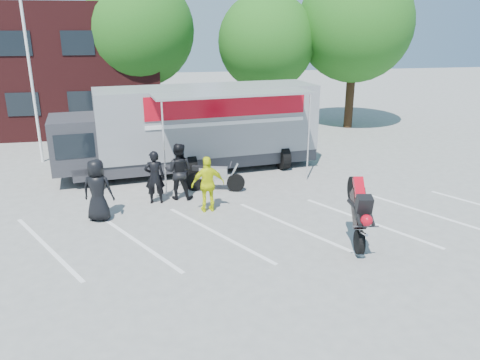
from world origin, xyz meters
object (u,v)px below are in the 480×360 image
object	(u,v)px
spectator_leather_b	(155,177)
tree_mid	(266,42)
stunt_bike_rider	(351,244)
transporter_truck	(197,170)
flagpole	(33,45)
spectator_hivis	(208,184)
tree_right	(355,25)
spectator_leather_c	(179,171)
spectator_leather_a	(98,190)
parked_motorcycle	(215,191)
tree_left	(139,30)

from	to	relation	value
spectator_leather_b	tree_mid	bearing A→B (deg)	-118.03
stunt_bike_rider	spectator_leather_b	distance (m)	6.94
transporter_truck	flagpole	bearing A→B (deg)	151.57
tree_mid	spectator_leather_b	distance (m)	13.50
stunt_bike_rider	spectator_hivis	bearing A→B (deg)	149.30
flagpole	transporter_truck	size ratio (longest dim) A/B	0.73
tree_mid	tree_right	bearing A→B (deg)	-5.71
tree_right	spectator_leather_c	distance (m)	15.65
spectator_leather_c	transporter_truck	bearing A→B (deg)	-92.12
stunt_bike_rider	transporter_truck	bearing A→B (deg)	124.53
stunt_bike_rider	spectator_hivis	xyz separation A→B (m)	(-3.69, 3.18, 0.94)
spectator_leather_b	flagpole	bearing A→B (deg)	-49.90
tree_mid	stunt_bike_rider	size ratio (longest dim) A/B	3.54
spectator_leather_b	spectator_hivis	xyz separation A→B (m)	(1.70, -1.09, 0.00)
spectator_hivis	spectator_leather_b	bearing A→B (deg)	-37.94
spectator_leather_b	spectator_leather_a	bearing A→B (deg)	36.37
stunt_bike_rider	spectator_leather_a	world-z (taller)	spectator_leather_a
parked_motorcycle	stunt_bike_rider	world-z (taller)	stunt_bike_rider
tree_right	stunt_bike_rider	bearing A→B (deg)	-112.47
stunt_bike_rider	spectator_leather_b	xyz separation A→B (m)	(-5.39, 4.27, 0.93)
tree_mid	transporter_truck	size ratio (longest dim) A/B	0.70
tree_left	tree_mid	bearing A→B (deg)	-8.13
stunt_bike_rider	spectator_leather_c	world-z (taller)	spectator_leather_c
flagpole	spectator_leather_a	distance (m)	8.84
tree_left	spectator_hivis	size ratio (longest dim) A/B	4.61
transporter_truck	parked_motorcycle	bearing A→B (deg)	-89.79
tree_right	stunt_bike_rider	size ratio (longest dim) A/B	4.20
tree_mid	spectator_hivis	xyz separation A→B (m)	(-4.84, -12.19, -4.01)
tree_mid	spectator_leather_c	bearing A→B (deg)	-117.82
spectator_leather_b	transporter_truck	bearing A→B (deg)	-113.87
transporter_truck	stunt_bike_rider	bearing A→B (deg)	-73.12
transporter_truck	spectator_leather_a	world-z (taller)	spectator_leather_a
tree_left	spectator_leather_a	xyz separation A→B (m)	(-1.31, -13.29, -4.57)
spectator_leather_a	spectator_leather_c	distance (m)	2.98
spectator_leather_a	spectator_leather_c	bearing A→B (deg)	-134.23
tree_mid	stunt_bike_rider	distance (m)	16.19
parked_motorcycle	spectator_leather_b	bearing A→B (deg)	124.58
parked_motorcycle	spectator_hivis	size ratio (longest dim) A/B	1.21
flagpole	spectator_hivis	xyz separation A→B (m)	(6.41, -7.19, -4.12)
spectator_leather_c	spectator_hivis	distance (m)	1.63
spectator_hivis	stunt_bike_rider	bearing A→B (deg)	133.87
tree_right	parked_motorcycle	world-z (taller)	tree_right
tree_right	spectator_leather_a	world-z (taller)	tree_right
stunt_bike_rider	spectator_leather_a	xyz separation A→B (m)	(-7.16, 3.08, 0.99)
tree_right	spectator_hivis	world-z (taller)	tree_right
tree_left	spectator_leather_a	world-z (taller)	tree_left
tree_left	parked_motorcycle	bearing A→B (deg)	-76.83
transporter_truck	spectator_leather_b	size ratio (longest dim) A/B	5.90
spectator_leather_a	transporter_truck	bearing A→B (deg)	-110.19
tree_left	spectator_leather_c	size ratio (longest dim) A/B	4.29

